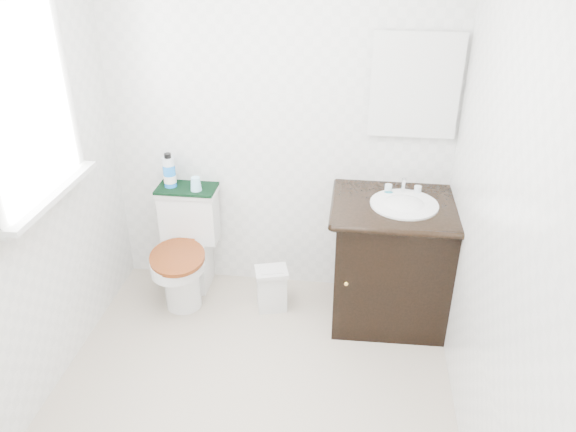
% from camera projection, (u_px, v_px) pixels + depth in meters
% --- Properties ---
extents(floor, '(2.40, 2.40, 0.00)m').
position_uv_depth(floor, '(248.00, 405.00, 3.02)').
color(floor, '#B0A18E').
rests_on(floor, ground).
extents(wall_back, '(2.40, 0.00, 2.40)m').
position_uv_depth(wall_back, '(278.00, 120.00, 3.50)').
color(wall_back, silver).
rests_on(wall_back, ground).
extents(wall_front, '(2.40, 0.00, 2.40)m').
position_uv_depth(wall_front, '(142.00, 426.00, 1.40)').
color(wall_front, silver).
rests_on(wall_front, ground).
extents(wall_left, '(0.00, 2.40, 2.40)m').
position_uv_depth(wall_left, '(4.00, 194.00, 2.57)').
color(wall_left, silver).
rests_on(wall_left, ground).
extents(wall_right, '(0.00, 2.40, 2.40)m').
position_uv_depth(wall_right, '(499.00, 223.00, 2.33)').
color(wall_right, silver).
rests_on(wall_right, ground).
extents(window, '(0.02, 0.70, 0.90)m').
position_uv_depth(window, '(22.00, 104.00, 2.62)').
color(window, white).
rests_on(window, wall_left).
extents(mirror, '(0.50, 0.02, 0.60)m').
position_uv_depth(mirror, '(415.00, 86.00, 3.27)').
color(mirror, silver).
rests_on(mirror, wall_back).
extents(toilet, '(0.44, 0.65, 0.74)m').
position_uv_depth(toilet, '(187.00, 252.00, 3.78)').
color(toilet, silver).
rests_on(toilet, floor).
extents(vanity, '(0.78, 0.67, 0.92)m').
position_uv_depth(vanity, '(393.00, 258.00, 3.52)').
color(vanity, black).
rests_on(vanity, floor).
extents(trash_bin, '(0.24, 0.22, 0.30)m').
position_uv_depth(trash_bin, '(272.00, 289.00, 3.70)').
color(trash_bin, silver).
rests_on(trash_bin, floor).
extents(towel, '(0.39, 0.22, 0.02)m').
position_uv_depth(towel, '(187.00, 188.00, 3.69)').
color(towel, black).
rests_on(towel, toilet).
extents(mouthwash_bottle, '(0.08, 0.08, 0.23)m').
position_uv_depth(mouthwash_bottle, '(169.00, 171.00, 3.64)').
color(mouthwash_bottle, blue).
rests_on(mouthwash_bottle, towel).
extents(cup, '(0.07, 0.07, 0.09)m').
position_uv_depth(cup, '(196.00, 184.00, 3.62)').
color(cup, '#9BDEFF').
rests_on(cup, towel).
extents(soap_bar, '(0.07, 0.04, 0.02)m').
position_uv_depth(soap_bar, '(389.00, 193.00, 3.43)').
color(soap_bar, '#186877').
rests_on(soap_bar, vanity).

